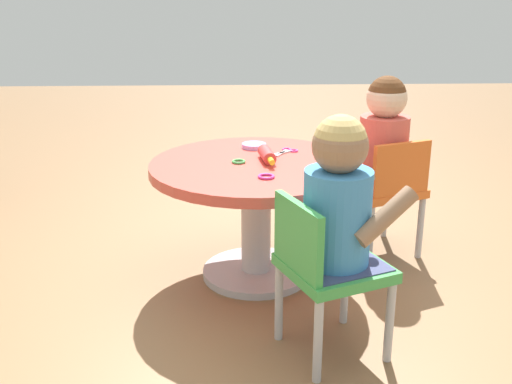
% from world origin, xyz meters
% --- Properties ---
extents(ground_plane, '(10.00, 10.00, 0.00)m').
position_xyz_m(ground_plane, '(0.00, 0.00, 0.00)').
color(ground_plane, olive).
extents(craft_table, '(0.84, 0.84, 0.49)m').
position_xyz_m(craft_table, '(0.00, 0.00, 0.36)').
color(craft_table, silver).
rests_on(craft_table, ground).
extents(child_chair_left, '(0.39, 0.39, 0.54)m').
position_xyz_m(child_chair_left, '(-0.57, -0.20, 0.31)').
color(child_chair_left, '#B7B7BC').
rests_on(child_chair_left, ground).
extents(seated_child_left, '(0.38, 0.42, 0.51)m').
position_xyz_m(seated_child_left, '(-0.55, -0.23, 0.53)').
color(seated_child_left, '#3F4772').
rests_on(seated_child_left, ground).
extents(child_chair_right, '(0.39, 0.39, 0.54)m').
position_xyz_m(child_chair_right, '(0.19, -0.57, 0.31)').
color(child_chair_right, '#B7B7BC').
rests_on(child_chair_right, ground).
extents(seated_child_right, '(0.42, 0.38, 0.51)m').
position_xyz_m(seated_child_right, '(0.23, -0.55, 0.53)').
color(seated_child_right, '#3F4772').
rests_on(seated_child_right, ground).
extents(rolling_pin, '(0.23, 0.07, 0.05)m').
position_xyz_m(rolling_pin, '(0.02, -0.04, 0.51)').
color(rolling_pin, '#D83F3F').
rests_on(rolling_pin, craft_table).
extents(craft_scissors, '(0.14, 0.13, 0.01)m').
position_xyz_m(craft_scissors, '(0.15, -0.13, 0.49)').
color(craft_scissors, silver).
rests_on(craft_scissors, craft_table).
extents(playdough_blob_0, '(0.10, 0.10, 0.02)m').
position_xyz_m(playdough_blob_0, '(0.23, 0.00, 0.50)').
color(playdough_blob_0, '#CC99E5').
rests_on(playdough_blob_0, craft_table).
extents(cookie_cutter_0, '(0.06, 0.06, 0.01)m').
position_xyz_m(cookie_cutter_0, '(-0.20, -0.03, 0.49)').
color(cookie_cutter_0, '#D83FA5').
rests_on(cookie_cutter_0, craft_table).
extents(cookie_cutter_1, '(0.05, 0.05, 0.01)m').
position_xyz_m(cookie_cutter_1, '(-0.00, 0.07, 0.49)').
color(cookie_cutter_1, '#4CB259').
rests_on(cookie_cutter_1, craft_table).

